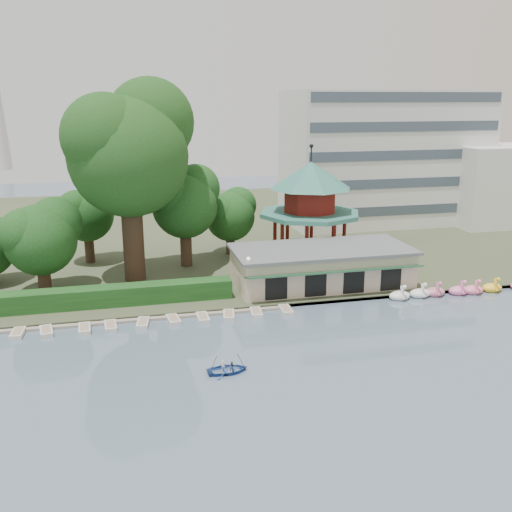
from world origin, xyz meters
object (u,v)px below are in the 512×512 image
object	(u,v)px
pavilion	(310,200)
boathouse	(321,266)
dock	(106,321)
rowboat_with_passengers	(228,367)
big_tree	(129,146)

from	to	relation	value
pavilion	boathouse	bearing A→B (deg)	-101.28
dock	rowboat_with_passengers	world-z (taller)	rowboat_with_passengers
dock	rowboat_with_passengers	distance (m)	14.94
pavilion	rowboat_with_passengers	distance (m)	31.66
pavilion	rowboat_with_passengers	world-z (taller)	pavilion
boathouse	rowboat_with_passengers	size ratio (longest dim) A/B	4.30
dock	pavilion	world-z (taller)	pavilion
dock	boathouse	distance (m)	22.62
rowboat_with_passengers	boathouse	bearing A→B (deg)	51.91
dock	big_tree	xyz separation A→B (m)	(3.17, 11.00, 14.45)
pavilion	big_tree	size ratio (longest dim) A/B	0.64
pavilion	rowboat_with_passengers	xyz separation A→B (m)	(-15.20, -26.86, -7.05)
boathouse	big_tree	xyz separation A→B (m)	(-18.83, 6.23, 12.21)
pavilion	rowboat_with_passengers	size ratio (longest dim) A/B	3.12
dock	rowboat_with_passengers	bearing A→B (deg)	-53.88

